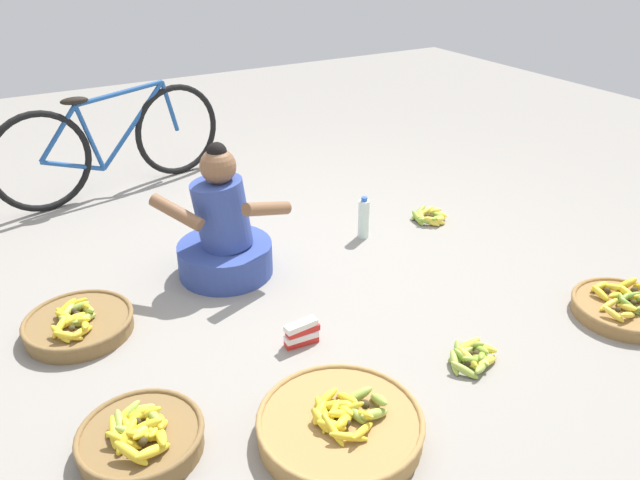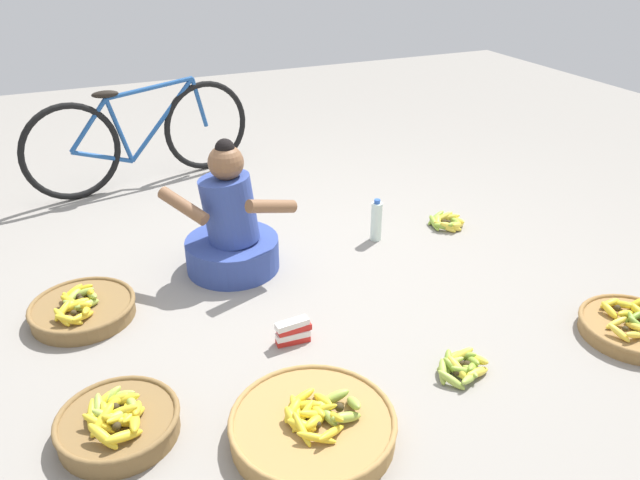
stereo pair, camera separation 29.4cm
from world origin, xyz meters
name	(u,v)px [view 1 (the left image)]	position (x,y,z in m)	size (l,w,h in m)	color
ground_plane	(302,282)	(0.00, 0.00, 0.00)	(10.00, 10.00, 0.00)	gray
vendor_woman_front	(224,234)	(-0.32, 0.30, 0.24)	(0.69, 0.55, 0.76)	#334793
bicycle_leaning	(113,143)	(-0.54, 1.79, 0.36)	(1.67, 0.41, 0.73)	black
banana_basket_near_vendor	(141,438)	(-1.09, -0.76, 0.06)	(0.47, 0.47, 0.17)	brown
banana_basket_near_bicycle	(624,307)	(1.24, -1.08, 0.05)	(0.50, 0.50, 0.14)	olive
banana_basket_mid_right	(78,323)	(-1.14, 0.12, 0.05)	(0.51, 0.51, 0.15)	brown
banana_basket_front_right	(340,425)	(-0.41, -1.07, 0.06)	(0.64, 0.64, 0.17)	#A87F47
loose_bananas_front_left	(430,216)	(1.09, 0.26, 0.03)	(0.24, 0.25, 0.09)	#8CAD38
loose_bananas_back_left	(472,356)	(0.34, -0.98, 0.03)	(0.26, 0.24, 0.09)	#9EB747
water_bottle	(364,219)	(0.59, 0.28, 0.13)	(0.07, 0.07, 0.27)	silver
packet_carton_stack	(302,333)	(-0.26, -0.48, 0.06)	(0.17, 0.06, 0.12)	red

